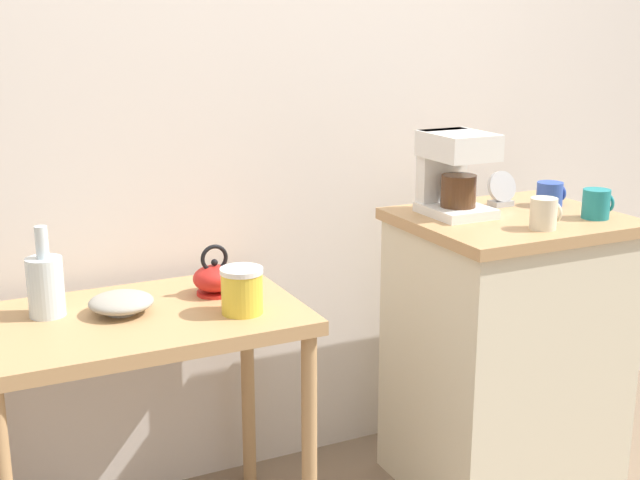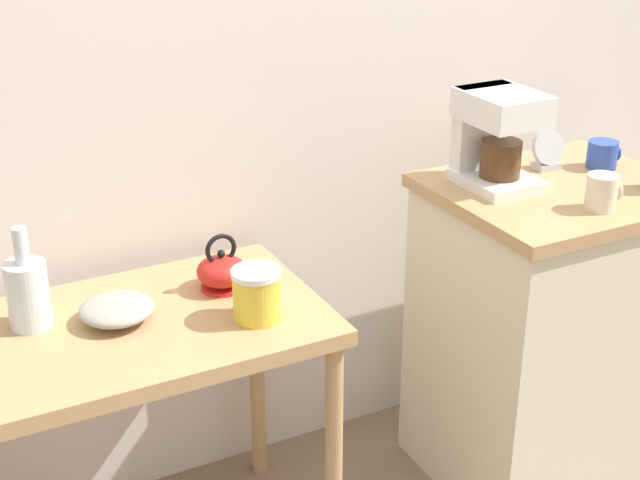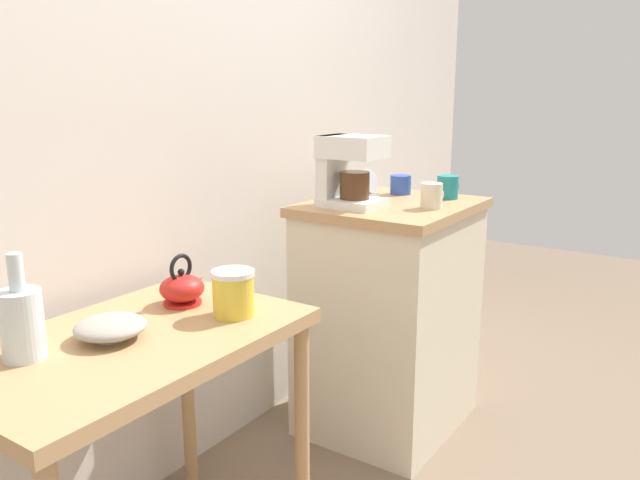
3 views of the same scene
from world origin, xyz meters
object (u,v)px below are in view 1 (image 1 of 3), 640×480
mug_dark_teal (597,204)px  glass_carafe_vase (45,284)px  mug_blue (550,194)px  canister_enamel (242,290)px  coffee_maker (453,170)px  mug_small_cream (544,213)px  bowl_stoneware (121,302)px  table_clock (502,190)px  teakettle (216,278)px

mug_dark_teal → glass_carafe_vase: bearing=167.4°
glass_carafe_vase → mug_blue: (1.59, -0.15, 0.13)m
glass_carafe_vase → canister_enamel: glass_carafe_vase is taller
coffee_maker → mug_small_cream: coffee_maker is taller
mug_blue → mug_small_cream: (-0.23, -0.24, 0.01)m
bowl_stoneware → canister_enamel: size_ratio=1.38×
coffee_maker → mug_small_cream: bearing=-65.0°
coffee_maker → mug_dark_teal: coffee_maker is taller
bowl_stoneware → coffee_maker: (1.05, -0.04, 0.29)m
bowl_stoneware → table_clock: size_ratio=1.53×
coffee_maker → mug_blue: bearing=-6.4°
coffee_maker → table_clock: (0.21, 0.02, -0.09)m
glass_carafe_vase → mug_small_cream: 1.42m
bowl_stoneware → coffee_maker: coffee_maker is taller
coffee_maker → table_clock: coffee_maker is taller
mug_small_cream → table_clock: size_ratio=0.80×
canister_enamel → table_clock: 0.98m
table_clock → bowl_stoneware: bearing=179.1°
coffee_maker → mug_blue: coffee_maker is taller
bowl_stoneware → table_clock: table_clock is taller
bowl_stoneware → mug_blue: bearing=-3.4°
glass_carafe_vase → coffee_maker: (1.23, -0.11, 0.24)m
coffee_maker → glass_carafe_vase: bearing=174.7°
glass_carafe_vase → table_clock: table_clock is taller
teakettle → mug_blue: (1.12, -0.13, 0.17)m
glass_carafe_vase → table_clock: (1.44, -0.09, 0.15)m
canister_enamel → table_clock: table_clock is taller
bowl_stoneware → teakettle: 0.29m
mug_blue → mug_dark_teal: 0.20m
teakettle → mug_blue: 1.14m
coffee_maker → mug_small_cream: size_ratio=2.80×
mug_blue → table_clock: 0.16m
canister_enamel → table_clock: bearing=7.2°
mug_dark_teal → table_clock: 0.31m
teakettle → table_clock: table_clock is taller
coffee_maker → mug_small_cream: 0.32m
table_clock → coffee_maker: bearing=-173.3°
canister_enamel → mug_dark_teal: 1.13m
glass_carafe_vase → mug_dark_teal: 1.64m
canister_enamel → mug_blue: (1.11, 0.06, 0.16)m
mug_blue → mug_dark_teal: size_ratio=1.02×
canister_enamel → coffee_maker: 0.80m
bowl_stoneware → mug_blue: size_ratio=1.91×
glass_carafe_vase → table_clock: 1.45m
bowl_stoneware → teakettle: (0.29, 0.04, 0.02)m
glass_carafe_vase → canister_enamel: 0.53m
bowl_stoneware → mug_small_cream: 1.24m
mug_blue → coffee_maker: bearing=173.6°
teakettle → glass_carafe_vase: size_ratio=0.63×
canister_enamel → bowl_stoneware: bearing=154.8°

